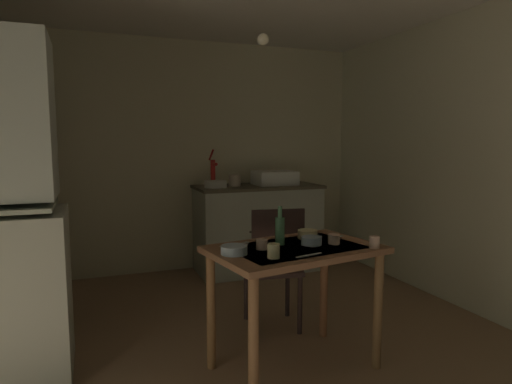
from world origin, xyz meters
TOP-DOWN VIEW (x-y plane):
  - ground_plane at (0.00, 0.00)m, footprint 5.12×5.12m
  - wall_back at (0.00, 1.94)m, footprint 4.22×0.10m
  - wall_right at (2.11, 0.00)m, footprint 0.10×3.87m
  - counter_cabinet at (0.84, 1.57)m, footprint 1.34×0.64m
  - sink_basin at (1.04, 1.57)m, footprint 0.44×0.34m
  - hand_pump at (0.36, 1.61)m, footprint 0.05×0.27m
  - mixing_bowl_counter at (0.36, 1.52)m, footprint 0.23×0.23m
  - stoneware_crock at (0.59, 1.58)m, footprint 0.13×0.13m
  - dining_table at (0.30, -0.48)m, footprint 1.10×0.80m
  - chair_far_side at (0.40, 0.07)m, footprint 0.46×0.46m
  - serving_bowl_wide at (-0.10, -0.52)m, footprint 0.15×0.15m
  - soup_bowl_small at (0.42, -0.47)m, footprint 0.13×0.13m
  - sauce_dish at (0.48, -0.30)m, footprint 0.13×0.13m
  - mug_tall at (0.09, -0.47)m, footprint 0.07×0.07m
  - teacup_mint at (0.56, -0.50)m, footprint 0.07×0.07m
  - mug_dark at (0.08, -0.67)m, footprint 0.07×0.07m
  - teacup_cream at (0.73, -0.68)m, footprint 0.06×0.06m
  - glass_bottle at (0.24, -0.40)m, footprint 0.06×0.06m
  - table_knife at (0.28, -0.70)m, footprint 0.18×0.06m
  - teaspoon_near_bowl at (0.66, -0.35)m, footprint 0.13×0.07m
  - teaspoon_by_cup at (0.00, -0.31)m, footprint 0.14×0.07m
  - pendant_bulb at (0.30, 0.05)m, footprint 0.08×0.08m

SIDE VIEW (x-z plane):
  - ground_plane at x=0.00m, z-range 0.00..0.00m
  - counter_cabinet at x=0.84m, z-range 0.00..0.93m
  - chair_far_side at x=0.40m, z-range 0.03..0.96m
  - dining_table at x=0.30m, z-range 0.26..1.03m
  - table_knife at x=0.28m, z-range 0.77..0.78m
  - teaspoon_near_bowl at x=0.66m, z-range 0.77..0.78m
  - teaspoon_by_cup at x=0.00m, z-range 0.77..0.78m
  - serving_bowl_wide at x=-0.10m, z-range 0.77..0.82m
  - soup_bowl_small at x=0.42m, z-range 0.77..0.82m
  - sauce_dish at x=0.48m, z-range 0.77..0.83m
  - mug_tall at x=0.09m, z-range 0.77..0.83m
  - teacup_mint at x=0.56m, z-range 0.77..0.83m
  - teacup_cream at x=0.73m, z-range 0.77..0.84m
  - mug_dark at x=0.08m, z-range 0.77..0.85m
  - glass_bottle at x=0.24m, z-range 0.75..0.99m
  - mixing_bowl_counter at x=0.36m, z-range 0.93..1.00m
  - stoneware_crock at x=0.59m, z-range 0.93..1.05m
  - sink_basin at x=1.04m, z-range 0.94..1.09m
  - hand_pump at x=0.36m, z-range 0.91..1.30m
  - wall_back at x=0.00m, z-range 0.00..2.47m
  - wall_right at x=2.11m, z-range 0.00..2.47m
  - pendant_bulb at x=0.30m, z-range 2.06..2.14m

